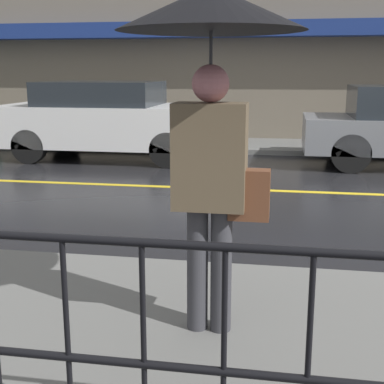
{
  "coord_description": "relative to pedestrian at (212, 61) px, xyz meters",
  "views": [
    {
      "loc": [
        -0.77,
        -7.56,
        1.69
      ],
      "look_at": [
        -1.78,
        -1.73,
        0.34
      ],
      "focal_mm": 50.0,
      "sensor_mm": 36.0,
      "label": 1
    }
  ],
  "objects": [
    {
      "name": "ground_plane",
      "position": [
        1.19,
        4.5,
        -1.74
      ],
      "size": [
        80.0,
        80.0,
        0.0
      ],
      "primitive_type": "plane",
      "color": "black"
    },
    {
      "name": "sidewalk_far",
      "position": [
        1.19,
        8.81,
        -1.69
      ],
      "size": [
        28.0,
        1.99,
        0.1
      ],
      "color": "#60605E",
      "rests_on": "ground_plane"
    },
    {
      "name": "lane_marking",
      "position": [
        1.19,
        4.5,
        -1.74
      ],
      "size": [
        25.2,
        0.12,
        0.01
      ],
      "color": "gold",
      "rests_on": "ground_plane"
    },
    {
      "name": "pedestrian",
      "position": [
        0.0,
        0.0,
        0.0
      ],
      "size": [
        1.07,
        1.07,
        2.04
      ],
      "rotation": [
        0.0,
        0.0,
        3.14
      ],
      "color": "#333338",
      "rests_on": "sidewalk_near"
    },
    {
      "name": "car_white",
      "position": [
        -2.94,
        6.91,
        -0.98
      ],
      "size": [
        4.22,
        1.86,
        1.48
      ],
      "color": "silver",
      "rests_on": "ground_plane"
    }
  ]
}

